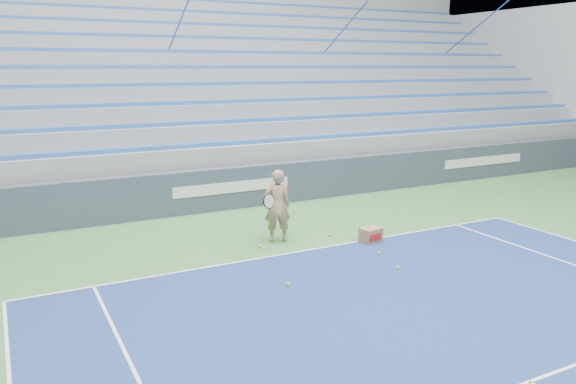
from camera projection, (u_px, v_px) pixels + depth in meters
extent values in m
cube|color=white|center=(304.00, 251.00, 11.41)|extent=(10.97, 0.05, 0.00)
cube|color=white|center=(529.00, 382.00, 6.66)|extent=(8.23, 0.05, 0.00)
cube|color=#394256|center=(230.00, 188.00, 14.75)|extent=(30.00, 0.30, 1.10)
cube|color=white|center=(233.00, 187.00, 14.60)|extent=(3.20, 0.02, 0.28)
cube|color=white|center=(484.00, 161.00, 18.66)|extent=(3.40, 0.02, 0.28)
cube|color=#92949A|center=(179.00, 162.00, 18.69)|extent=(30.00, 8.50, 1.10)
cube|color=#92949A|center=(178.00, 139.00, 18.51)|extent=(30.00, 8.50, 0.50)
cube|color=#315EB2|center=(220.00, 143.00, 15.09)|extent=(29.60, 0.42, 0.11)
cube|color=#92949A|center=(174.00, 122.00, 18.77)|extent=(30.00, 7.65, 0.50)
cube|color=#315EB2|center=(209.00, 122.00, 15.72)|extent=(29.60, 0.42, 0.11)
cube|color=#92949A|center=(170.00, 106.00, 19.03)|extent=(30.00, 6.80, 0.50)
cube|color=#315EB2|center=(198.00, 102.00, 16.34)|extent=(29.60, 0.42, 0.11)
cube|color=#92949A|center=(166.00, 91.00, 19.29)|extent=(30.00, 5.95, 0.50)
cube|color=#315EB2|center=(189.00, 84.00, 16.97)|extent=(29.60, 0.42, 0.11)
cube|color=#92949A|center=(162.00, 76.00, 19.54)|extent=(30.00, 5.10, 0.50)
cube|color=#315EB2|center=(180.00, 67.00, 17.60)|extent=(29.60, 0.42, 0.11)
cube|color=#92949A|center=(158.00, 61.00, 19.80)|extent=(30.00, 4.25, 0.50)
cube|color=#315EB2|center=(171.00, 51.00, 18.22)|extent=(29.60, 0.42, 0.11)
cube|color=#92949A|center=(154.00, 47.00, 20.06)|extent=(30.00, 3.40, 0.50)
cube|color=#315EB2|center=(164.00, 37.00, 18.85)|extent=(29.60, 0.42, 0.11)
cube|color=#92949A|center=(150.00, 33.00, 20.32)|extent=(30.00, 2.55, 0.50)
cube|color=#315EB2|center=(156.00, 23.00, 19.47)|extent=(29.60, 0.42, 0.11)
cube|color=#92949A|center=(147.00, 20.00, 20.58)|extent=(30.00, 1.70, 0.50)
cube|color=#315EB2|center=(149.00, 10.00, 20.10)|extent=(29.60, 0.42, 0.11)
cube|color=#92949A|center=(143.00, 7.00, 20.84)|extent=(30.00, 0.85, 0.50)
cube|color=#92949A|center=(508.00, 81.00, 24.98)|extent=(0.30, 8.80, 6.10)
cube|color=#92949A|center=(142.00, 67.00, 21.94)|extent=(31.00, 0.40, 7.30)
cylinder|color=#3055A8|center=(174.00, 37.00, 17.80)|extent=(0.05, 8.53, 5.04)
cylinder|color=#3055A8|center=(334.00, 41.00, 20.51)|extent=(0.05, 8.53, 5.04)
cylinder|color=#3055A8|center=(457.00, 44.00, 23.22)|extent=(0.05, 8.53, 5.04)
imported|color=tan|center=(277.00, 206.00, 11.89)|extent=(0.65, 0.51, 1.57)
cylinder|color=black|center=(267.00, 203.00, 11.48)|extent=(0.12, 0.27, 0.08)
cylinder|color=beige|center=(269.00, 201.00, 11.17)|extent=(0.29, 0.16, 0.28)
torus|color=black|center=(269.00, 201.00, 11.17)|extent=(0.31, 0.18, 0.30)
cube|color=#956948|center=(371.00, 235.00, 11.94)|extent=(0.48, 0.39, 0.32)
cube|color=#B21E19|center=(375.00, 237.00, 11.80)|extent=(0.34, 0.07, 0.14)
sphere|color=#B5EE30|center=(379.00, 253.00, 11.21)|extent=(0.07, 0.07, 0.07)
sphere|color=#B5EE30|center=(288.00, 284.00, 9.59)|extent=(0.07, 0.07, 0.07)
sphere|color=#B5EE30|center=(398.00, 268.00, 10.38)|extent=(0.07, 0.07, 0.07)
sphere|color=#B5EE30|center=(329.00, 235.00, 12.41)|extent=(0.07, 0.07, 0.07)
sphere|color=#B5EE30|center=(260.00, 246.00, 11.61)|extent=(0.07, 0.07, 0.07)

